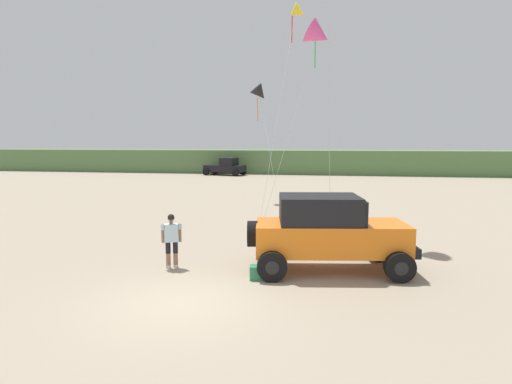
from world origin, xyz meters
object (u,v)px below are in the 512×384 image
(jeep, at_px, (328,231))
(kite_red_delta, at_px, (260,93))
(kite_black_sled, at_px, (295,13))
(kite_white_parafoil, at_px, (319,35))
(person_watching, at_px, (172,238))
(cooler_box, at_px, (260,272))
(distant_pickup, at_px, (226,167))

(jeep, relative_size, kite_red_delta, 0.66)
(jeep, bearing_deg, kite_black_sled, 101.99)
(kite_black_sled, distance_m, kite_white_parafoil, 1.61)
(jeep, bearing_deg, person_watching, -173.30)
(jeep, distance_m, person_watching, 4.73)
(jeep, distance_m, kite_red_delta, 16.56)
(cooler_box, bearing_deg, person_watching, 159.22)
(person_watching, bearing_deg, kite_white_parafoil, 66.13)
(kite_black_sled, bearing_deg, kite_red_delta, 113.96)
(kite_red_delta, bearing_deg, jeep, -72.81)
(cooler_box, distance_m, kite_red_delta, 17.57)
(person_watching, height_order, cooler_box, person_watching)
(distant_pickup, height_order, kite_white_parafoil, kite_white_parafoil)
(jeep, relative_size, kite_black_sled, 0.48)
(jeep, distance_m, kite_black_sled, 12.43)
(kite_white_parafoil, bearing_deg, person_watching, -113.87)
(jeep, bearing_deg, distant_pickup, 108.88)
(jeep, height_order, distant_pickup, jeep)
(cooler_box, relative_size, kite_red_delta, 0.07)
(kite_black_sled, bearing_deg, distant_pickup, 111.04)
(jeep, height_order, cooler_box, jeep)
(kite_black_sled, bearing_deg, kite_white_parafoil, -10.31)
(person_watching, distance_m, kite_black_sled, 13.19)
(jeep, xyz_separation_m, cooler_box, (-1.86, -1.15, -1.01))
(person_watching, height_order, kite_white_parafoil, kite_white_parafoil)
(jeep, xyz_separation_m, kite_red_delta, (-4.60, 14.87, 5.67))
(kite_red_delta, distance_m, kite_white_parafoil, 7.75)
(kite_black_sled, bearing_deg, jeep, -78.01)
(cooler_box, xyz_separation_m, kite_red_delta, (-2.74, 16.02, 6.68))
(person_watching, xyz_separation_m, distant_pickup, (-7.30, 35.60, 0.00))
(kite_black_sled, distance_m, kite_red_delta, 7.46)
(person_watching, relative_size, kite_red_delta, 0.22)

